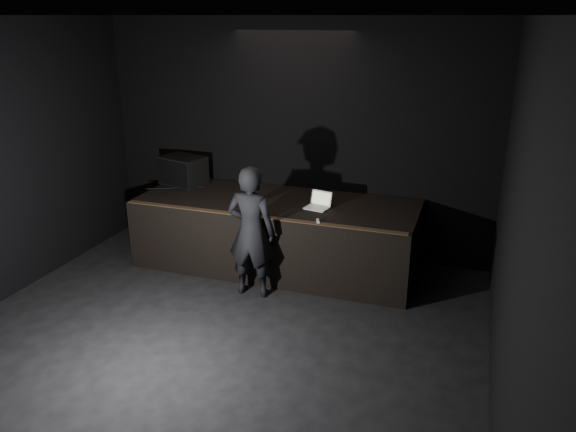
# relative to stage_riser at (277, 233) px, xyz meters

# --- Properties ---
(ground) EXTENTS (7.00, 7.00, 0.00)m
(ground) POSITION_rel_stage_riser_xyz_m (0.00, -2.73, -0.50)
(ground) COLOR black
(ground) RESTS_ON ground
(room_walls) EXTENTS (6.10, 7.10, 3.52)m
(room_walls) POSITION_rel_stage_riser_xyz_m (0.00, -2.73, 1.52)
(room_walls) COLOR black
(room_walls) RESTS_ON ground
(stage_riser) EXTENTS (4.00, 1.50, 1.00)m
(stage_riser) POSITION_rel_stage_riser_xyz_m (0.00, 0.00, 0.00)
(stage_riser) COLOR black
(stage_riser) RESTS_ON ground
(riser_lip) EXTENTS (3.92, 0.10, 0.01)m
(riser_lip) POSITION_rel_stage_riser_xyz_m (0.00, -0.71, 0.51)
(riser_lip) COLOR brown
(riser_lip) RESTS_ON stage_riser
(stage_monitor) EXTENTS (0.76, 0.64, 0.44)m
(stage_monitor) POSITION_rel_stage_riser_xyz_m (-1.67, 0.33, 0.72)
(stage_monitor) COLOR black
(stage_monitor) RESTS_ON stage_riser
(cable) EXTENTS (0.79, 0.40, 0.02)m
(cable) POSITION_rel_stage_riser_xyz_m (-1.67, 0.07, 0.51)
(cable) COLOR black
(cable) RESTS_ON stage_riser
(laptop) EXTENTS (0.37, 0.34, 0.22)m
(laptop) POSITION_rel_stage_riser_xyz_m (0.65, -0.09, 0.56)
(laptop) COLOR silver
(laptop) RESTS_ON stage_riser
(beer_can) EXTENTS (0.07, 0.07, 0.17)m
(beer_can) POSITION_rel_stage_riser_xyz_m (-0.24, -0.57, 0.59)
(beer_can) COLOR silver
(beer_can) RESTS_ON stage_riser
(plastic_cup) EXTENTS (0.08, 0.08, 0.10)m
(plastic_cup) POSITION_rel_stage_riser_xyz_m (0.45, 0.29, 0.55)
(plastic_cup) COLOR white
(plastic_cup) RESTS_ON stage_riser
(wii_remote) EXTENTS (0.08, 0.14, 0.03)m
(wii_remote) POSITION_rel_stage_riser_xyz_m (0.80, -0.65, 0.51)
(wii_remote) COLOR white
(wii_remote) RESTS_ON stage_riser
(person) EXTENTS (0.66, 0.45, 1.75)m
(person) POSITION_rel_stage_riser_xyz_m (-0.00, -0.95, 0.38)
(person) COLOR black
(person) RESTS_ON ground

